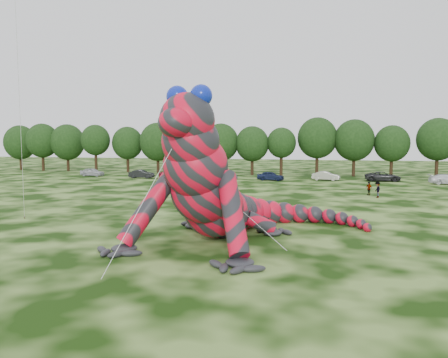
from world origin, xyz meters
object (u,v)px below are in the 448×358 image
(car_7, at_px, (447,179))
(spectator_5, at_px, (237,200))
(car_1, at_px, (142,174))
(car_6, at_px, (383,176))
(tree_9, at_px, (281,151))
(tree_8, at_px, (252,151))
(spectator_1, at_px, (208,195))
(spectator_3, at_px, (369,188))
(tree_0, at_px, (20,148))
(spectator_2, at_px, (377,190))
(inflatable_gecko, at_px, (222,165))
(tree_1, at_px, (43,147))
(car_3, at_px, (223,174))
(car_4, at_px, (271,176))
(tree_12, at_px, (392,151))
(tree_3, at_px, (96,148))
(tree_6, at_px, (182,149))
(tree_7, at_px, (221,149))
(tree_10, at_px, (317,146))
(car_5, at_px, (326,176))
(car_0, at_px, (92,172))
(tree_11, at_px, (354,148))
(tree_5, at_px, (158,148))
(tree_2, at_px, (68,148))
(tree_13, at_px, (437,148))
(tree_4, at_px, (128,149))

(car_7, distance_m, spectator_5, 38.83)
(car_1, bearing_deg, car_6, -88.01)
(tree_9, bearing_deg, tree_8, -176.11)
(spectator_1, bearing_deg, car_6, 170.52)
(car_1, xyz_separation_m, spectator_3, (35.12, -15.13, 0.09))
(tree_0, height_order, spectator_2, tree_0)
(tree_8, relative_size, spectator_5, 4.92)
(inflatable_gecko, relative_size, tree_1, 1.97)
(car_3, xyz_separation_m, car_4, (8.08, -0.96, -0.01))
(car_1, height_order, spectator_2, spectator_2)
(inflatable_gecko, xyz_separation_m, tree_12, (18.26, 51.45, -0.34))
(inflatable_gecko, distance_m, tree_3, 63.11)
(car_6, bearing_deg, tree_1, 78.36)
(tree_6, height_order, car_6, tree_6)
(tree_7, relative_size, tree_10, 0.90)
(tree_12, relative_size, car_5, 2.07)
(car_6, bearing_deg, tree_0, 78.05)
(tree_6, height_order, car_7, tree_6)
(tree_3, distance_m, tree_10, 43.14)
(car_7, bearing_deg, car_0, 84.79)
(tree_7, distance_m, car_1, 15.91)
(car_1, relative_size, spectator_1, 2.73)
(tree_11, relative_size, car_0, 2.36)
(tree_12, distance_m, car_6, 9.24)
(tree_8, relative_size, car_3, 1.74)
(car_3, bearing_deg, car_6, -77.01)
(tree_12, xyz_separation_m, spectator_5, (-19.33, -40.46, -3.58))
(inflatable_gecko, relative_size, car_6, 3.57)
(spectator_2, bearing_deg, inflatable_gecko, -39.20)
(inflatable_gecko, distance_m, tree_5, 57.78)
(tree_5, height_order, tree_6, tree_5)
(tree_1, height_order, spectator_2, tree_1)
(tree_2, relative_size, tree_12, 1.07)
(tree_0, height_order, car_1, tree_0)
(tree_9, xyz_separation_m, car_0, (-32.69, -9.09, -3.61))
(tree_6, xyz_separation_m, car_7, (43.71, -10.09, -4.01))
(tree_10, height_order, tree_13, tree_10)
(tree_10, bearing_deg, car_4, -121.45)
(spectator_3, bearing_deg, car_5, 152.61)
(car_7, height_order, spectator_3, spectator_3)
(tree_2, relative_size, spectator_1, 6.20)
(tree_7, bearing_deg, car_6, -14.51)
(tree_9, xyz_separation_m, spectator_3, (12.66, -26.10, -3.54))
(car_6, bearing_deg, spectator_2, 166.69)
(car_3, distance_m, car_5, 16.69)
(tree_12, bearing_deg, tree_1, 179.74)
(tree_7, bearing_deg, tree_4, 174.43)
(tree_11, bearing_deg, tree_5, 179.63)
(tree_4, bearing_deg, tree_12, -1.12)
(spectator_5, bearing_deg, tree_10, 49.35)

